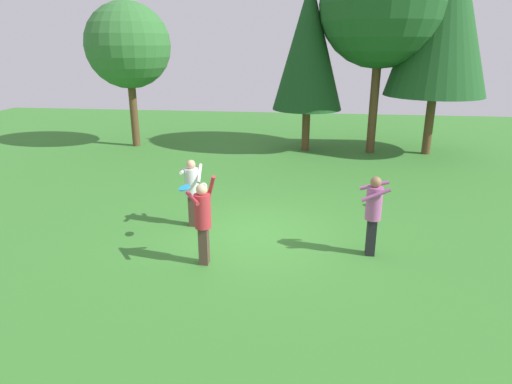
{
  "coord_description": "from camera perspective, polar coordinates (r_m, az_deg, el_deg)",
  "views": [
    {
      "loc": [
        1.32,
        -9.74,
        4.38
      ],
      "look_at": [
        0.06,
        0.12,
        1.05
      ],
      "focal_mm": 31.16,
      "sensor_mm": 36.0,
      "label": 1
    }
  ],
  "objects": [
    {
      "name": "ball_white",
      "position": [
        14.05,
        -6.76,
        0.74
      ],
      "size": [
        0.24,
        0.24,
        0.24
      ],
      "primitive_type": "sphere",
      "color": "white",
      "rests_on": "ground_plane"
    },
    {
      "name": "frisbee",
      "position": [
        9.99,
        -9.18,
        0.54
      ],
      "size": [
        0.38,
        0.38,
        0.1
      ],
      "color": "#2393D1"
    },
    {
      "name": "tree_right",
      "position": [
        19.1,
        15.87,
        22.12
      ],
      "size": [
        4.8,
        4.8,
        8.21
      ],
      "color": "brown",
      "rests_on": "ground_plane"
    },
    {
      "name": "ball_orange",
      "position": [
        13.01,
        14.82,
        -1.28
      ],
      "size": [
        0.22,
        0.22,
        0.22
      ],
      "primitive_type": "sphere",
      "color": "orange",
      "rests_on": "ground_plane"
    },
    {
      "name": "ground_plane",
      "position": [
        10.76,
        -0.38,
        -5.5
      ],
      "size": [
        40.0,
        40.0,
        0.0
      ],
      "primitive_type": "plane",
      "color": "#387A2D"
    },
    {
      "name": "tree_far_left",
      "position": [
        20.4,
        -16.1,
        17.58
      ],
      "size": [
        3.56,
        3.56,
        6.09
      ],
      "color": "brown",
      "rests_on": "ground_plane"
    },
    {
      "name": "person_catcher",
      "position": [
        11.07,
        -8.23,
        0.61
      ],
      "size": [
        0.54,
        0.62,
        1.71
      ],
      "rotation": [
        0.0,
        0.0,
        -1.45
      ],
      "color": "#4C382D",
      "rests_on": "ground_plane"
    },
    {
      "name": "person_bystander",
      "position": [
        9.72,
        14.84,
        -2.13
      ],
      "size": [
        0.61,
        0.49,
        1.77
      ],
      "rotation": [
        0.0,
        0.0,
        3.13
      ],
      "color": "black",
      "rests_on": "ground_plane"
    },
    {
      "name": "person_thrower",
      "position": [
        9.07,
        -6.84,
        -3.18
      ],
      "size": [
        0.68,
        0.68,
        1.93
      ],
      "rotation": [
        0.0,
        0.0,
        2.17
      ],
      "color": "#4C382D",
      "rests_on": "ground_plane"
    },
    {
      "name": "tree_center",
      "position": [
        18.94,
        6.8,
        18.14
      ],
      "size": [
        2.87,
        2.87,
        6.87
      ],
      "color": "brown",
      "rests_on": "ground_plane"
    },
    {
      "name": "tree_far_right",
      "position": [
        19.55,
        23.0,
        21.48
      ],
      "size": [
        3.91,
        3.91,
        9.34
      ],
      "color": "brown",
      "rests_on": "ground_plane"
    }
  ]
}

